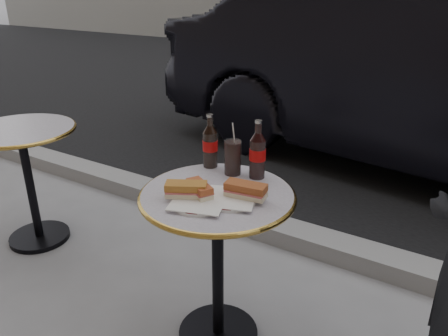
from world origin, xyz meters
The scene contains 13 objects.
ground centered at (0.00, 0.00, 0.00)m, with size 80.00×80.00×0.00m, color gray.
asphalt_road centered at (0.00, 5.00, 0.00)m, with size 40.00×8.00×0.00m, color black.
curb centered at (0.00, 0.90, 0.05)m, with size 40.00×0.20×0.12m, color gray.
bistro_table centered at (0.00, 0.00, 0.37)m, with size 0.62×0.62×0.73m, color #BAB2C4, non-canonical shape.
bistro_table_second centered at (-1.40, 0.10, 0.37)m, with size 0.62×0.62×0.73m, color #BAB2C4, non-canonical shape.
plate_left centered at (-0.01, -0.12, 0.74)m, with size 0.21×0.21×0.01m, color white.
plate_right centered at (0.08, -0.03, 0.74)m, with size 0.20×0.20×0.01m, color white.
sandwich_left_a centered at (-0.07, -0.11, 0.77)m, with size 0.16×0.07×0.05m, color #AD6E2C.
sandwich_left_b centered at (-0.03, -0.07, 0.77)m, with size 0.13×0.06×0.05m, color #A84E2A.
sandwich_right centered at (0.12, 0.00, 0.77)m, with size 0.16×0.07×0.05m, color #9C4E27.
cola_bottle_left centered at (-0.17, 0.21, 0.85)m, with size 0.07×0.07×0.24m, color black, non-canonical shape.
cola_bottle_right centered at (0.06, 0.21, 0.86)m, with size 0.07×0.07×0.25m, color black, non-canonical shape.
cola_glass centered at (-0.04, 0.19, 0.81)m, with size 0.07×0.07×0.15m, color black.
Camera 1 is at (0.83, -1.29, 1.50)m, focal length 35.00 mm.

